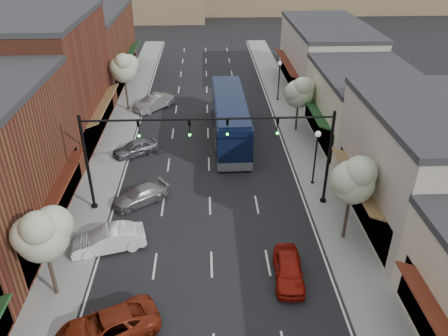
{
  "coord_description": "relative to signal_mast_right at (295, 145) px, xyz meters",
  "views": [
    {
      "loc": [
        -0.12,
        -17.29,
        17.53
      ],
      "look_at": [
        1.05,
        9.44,
        2.2
      ],
      "focal_mm": 35.0,
      "sensor_mm": 36.0,
      "label": 1
    }
  ],
  "objects": [
    {
      "name": "ground",
      "position": [
        -5.62,
        -8.0,
        -4.62
      ],
      "size": [
        160.0,
        160.0,
        0.0
      ],
      "primitive_type": "plane",
      "color": "black",
      "rests_on": "ground"
    },
    {
      "name": "sidewalk_left",
      "position": [
        -14.02,
        10.5,
        -4.55
      ],
      "size": [
        2.8,
        73.0,
        0.15
      ],
      "primitive_type": "cube",
      "color": "gray",
      "rests_on": "ground"
    },
    {
      "name": "sidewalk_right",
      "position": [
        2.78,
        10.5,
        -4.55
      ],
      "size": [
        2.8,
        73.0,
        0.15
      ],
      "primitive_type": "cube",
      "color": "gray",
      "rests_on": "ground"
    },
    {
      "name": "curb_left",
      "position": [
        -12.62,
        10.5,
        -4.55
      ],
      "size": [
        0.25,
        73.0,
        0.17
      ],
      "primitive_type": "cube",
      "color": "gray",
      "rests_on": "ground"
    },
    {
      "name": "curb_right",
      "position": [
        1.38,
        10.5,
        -4.55
      ],
      "size": [
        0.25,
        73.0,
        0.17
      ],
      "primitive_type": "cube",
      "color": "gray",
      "rests_on": "ground"
    },
    {
      "name": "bldg_left_midfar",
      "position": [
        -19.86,
        12.0,
        0.78
      ],
      "size": [
        10.14,
        14.1,
        10.9
      ],
      "color": "brown",
      "rests_on": "ground"
    },
    {
      "name": "bldg_left_far",
      "position": [
        -19.84,
        28.0,
        -0.46
      ],
      "size": [
        10.14,
        18.1,
        8.4
      ],
      "color": "brown",
      "rests_on": "ground"
    },
    {
      "name": "bldg_right_midnear",
      "position": [
        8.1,
        -2.0,
        -0.72
      ],
      "size": [
        9.14,
        12.1,
        7.9
      ],
      "color": "#B0A597",
      "rests_on": "ground"
    },
    {
      "name": "bldg_right_midfar",
      "position": [
        8.08,
        10.0,
        -1.46
      ],
      "size": [
        9.14,
        12.1,
        6.4
      ],
      "color": "beige",
      "rests_on": "ground"
    },
    {
      "name": "bldg_right_far",
      "position": [
        8.09,
        24.0,
        -0.96
      ],
      "size": [
        9.14,
        16.1,
        7.4
      ],
      "color": "#B0A597",
      "rests_on": "ground"
    },
    {
      "name": "signal_mast_right",
      "position": [
        0.0,
        0.0,
        0.0
      ],
      "size": [
        8.22,
        0.46,
        7.0
      ],
      "color": "black",
      "rests_on": "ground"
    },
    {
      "name": "signal_mast_left",
      "position": [
        -11.24,
        0.0,
        0.0
      ],
      "size": [
        8.22,
        0.46,
        7.0
      ],
      "color": "black",
      "rests_on": "ground"
    },
    {
      "name": "tree_right_near",
      "position": [
        2.73,
        -4.05,
        -0.17
      ],
      "size": [
        2.85,
        2.65,
        5.95
      ],
      "color": "#47382B",
      "rests_on": "ground"
    },
    {
      "name": "tree_right_far",
      "position": [
        2.73,
        11.95,
        -0.63
      ],
      "size": [
        2.85,
        2.65,
        5.43
      ],
      "color": "#47382B",
      "rests_on": "ground"
    },
    {
      "name": "tree_left_near",
      "position": [
        -13.87,
        -8.05,
        -0.4
      ],
      "size": [
        2.85,
        2.65,
        5.69
      ],
      "color": "#47382B",
      "rests_on": "ground"
    },
    {
      "name": "tree_left_far",
      "position": [
        -13.87,
        17.95,
        -0.02
      ],
      "size": [
        2.85,
        2.65,
        6.13
      ],
      "color": "#47382B",
      "rests_on": "ground"
    },
    {
      "name": "lamp_post_near",
      "position": [
        2.18,
        2.5,
        -1.62
      ],
      "size": [
        0.44,
        0.44,
        4.44
      ],
      "color": "black",
      "rests_on": "ground"
    },
    {
      "name": "lamp_post_far",
      "position": [
        2.18,
        20.0,
        -1.62
      ],
      "size": [
        0.44,
        0.44,
        4.44
      ],
      "color": "black",
      "rests_on": "ground"
    },
    {
      "name": "coach_bus",
      "position": [
        -3.65,
        10.74,
        -2.59
      ],
      "size": [
        2.98,
        12.82,
        3.91
      ],
      "rotation": [
        0.0,
        0.0,
        0.01
      ],
      "color": "black",
      "rests_on": "ground"
    },
    {
      "name": "red_hatchback",
      "position": [
        -1.37,
        -7.34,
        -3.95
      ],
      "size": [
        1.86,
        4.03,
        1.34
      ],
      "primitive_type": "imported",
      "rotation": [
        0.0,
        0.0,
        -0.07
      ],
      "color": "#9C150B",
      "rests_on": "ground"
    },
    {
      "name": "parked_car_a",
      "position": [
        -10.67,
        -10.9,
        -3.93
      ],
      "size": [
        5.45,
        4.19,
        1.37
      ],
      "primitive_type": "imported",
      "rotation": [
        0.0,
        0.0,
        -1.13
      ],
      "color": "maroon",
      "rests_on": "ground"
    },
    {
      "name": "parked_car_b",
      "position": [
        -11.82,
        -4.33,
        -3.89
      ],
      "size": [
        4.66,
        2.59,
        1.46
      ],
      "primitive_type": "imported",
      "rotation": [
        0.0,
        0.0,
        -1.32
      ],
      "color": "white",
      "rests_on": "ground"
    },
    {
      "name": "parked_car_c",
      "position": [
        -10.51,
        0.62,
        -4.03
      ],
      "size": [
        4.28,
        3.6,
        1.17
      ],
      "primitive_type": "imported",
      "rotation": [
        0.0,
        0.0,
        -0.99
      ],
      "color": "gray",
      "rests_on": "ground"
    },
    {
      "name": "parked_car_d",
      "position": [
        -11.81,
        7.92,
        -3.97
      ],
      "size": [
        4.08,
        3.36,
        1.31
      ],
      "primitive_type": "imported",
      "rotation": [
        0.0,
        0.0,
        -1.01
      ],
      "color": "slate",
      "rests_on": "ground"
    },
    {
      "name": "parked_car_e",
      "position": [
        -11.23,
        18.09,
        -3.86
      ],
      "size": [
        4.28,
        4.49,
        1.52
      ],
      "primitive_type": "imported",
      "rotation": [
        0.0,
        0.0,
        -0.74
      ],
      "color": "#9A9A9F",
      "rests_on": "ground"
    }
  ]
}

